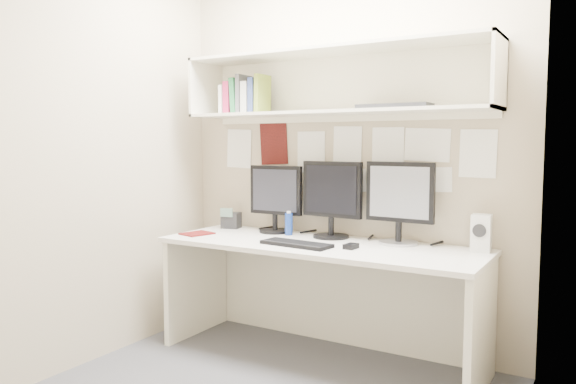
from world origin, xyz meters
The scene contains 18 objects.
wall_back centered at (0.00, 1.00, 1.30)m, with size 2.40×0.02×2.60m, color tan.
wall_front centered at (0.00, -1.00, 1.30)m, with size 2.40×0.02×2.60m, color tan.
wall_left centered at (-1.20, 0.00, 1.30)m, with size 0.02×2.00×2.60m, color tan.
wall_right centered at (1.20, 0.00, 1.30)m, with size 0.02×2.00×2.60m, color tan.
desk centered at (0.00, 0.65, 0.37)m, with size 2.00×0.70×0.73m.
overhead_hutch centered at (0.00, 0.86, 1.72)m, with size 2.00×0.38×0.40m.
pinned_papers centered at (0.00, 0.99, 1.25)m, with size 1.92×0.01×0.48m, color white, non-canonical shape.
monitor_left centered at (-0.46, 0.87, 0.98)m, with size 0.39×0.22×0.46m.
monitor_center centered at (-0.03, 0.87, 1.00)m, with size 0.42×0.23×0.49m.
monitor_right centered at (0.43, 0.87, 1.00)m, with size 0.43×0.23×0.50m.
keyboard centered at (-0.08, 0.50, 0.74)m, with size 0.44×0.16×0.02m, color black.
mouse centered at (0.24, 0.58, 0.74)m, with size 0.06×0.09×0.03m, color black.
speaker centered at (0.91, 0.88, 0.84)m, with size 0.11×0.12×0.21m.
blue_bottle centered at (-0.32, 0.81, 0.81)m, with size 0.05×0.05×0.16m.
maroon_notebook centered at (-0.86, 0.52, 0.74)m, with size 0.16×0.19×0.01m, color #550F0E.
desk_phone centered at (-0.83, 0.86, 0.79)m, with size 0.14×0.14×0.15m.
book_stack centered at (-0.66, 0.81, 1.66)m, with size 0.33×0.16×0.26m.
hutch_tray centered at (0.40, 0.82, 1.56)m, with size 0.43×0.16×0.03m, color black.
Camera 1 is at (1.57, -2.37, 1.34)m, focal length 35.00 mm.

